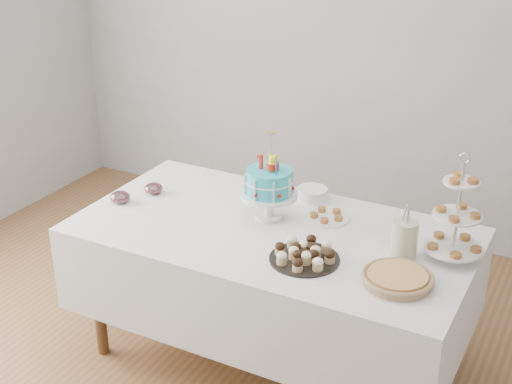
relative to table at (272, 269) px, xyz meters
The scene contains 11 objects.
walls 0.86m from the table, 90.00° to the right, with size 5.04×4.04×2.70m.
table is the anchor object (origin of this frame).
birthday_cake 0.37m from the table, 125.53° to the left, with size 0.29×0.29×0.44m.
cupcake_tray 0.42m from the table, 38.17° to the right, with size 0.32×0.32×0.07m.
pie 0.76m from the table, 16.60° to the right, with size 0.31×0.31×0.05m.
tiered_stand 0.95m from the table, ahead, with size 0.26×0.26×0.51m.
plate_stack 0.48m from the table, 85.33° to the left, with size 0.16×0.16×0.06m.
pastry_plate 0.38m from the table, 49.35° to the left, with size 0.22×0.22×0.03m.
jam_bowl_a 0.88m from the table, behind, with size 0.10×0.10×0.06m.
jam_bowl_b 0.80m from the table, behind, with size 0.10×0.10×0.06m.
utensil_pitcher 0.71m from the table, ahead, with size 0.12×0.12×0.26m.
Camera 1 is at (1.36, -2.45, 2.36)m, focal length 50.00 mm.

